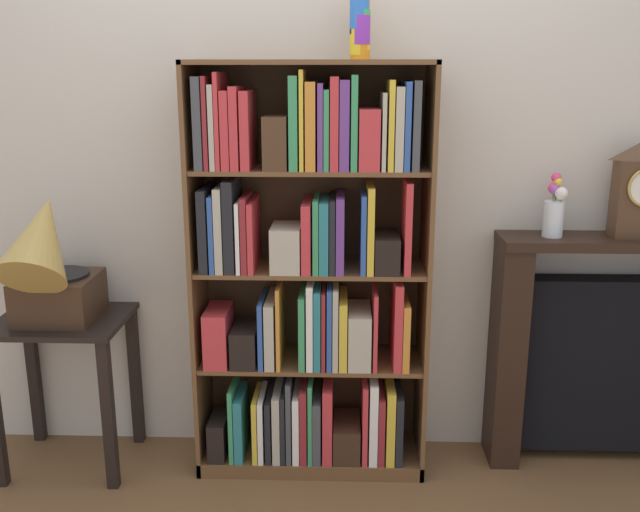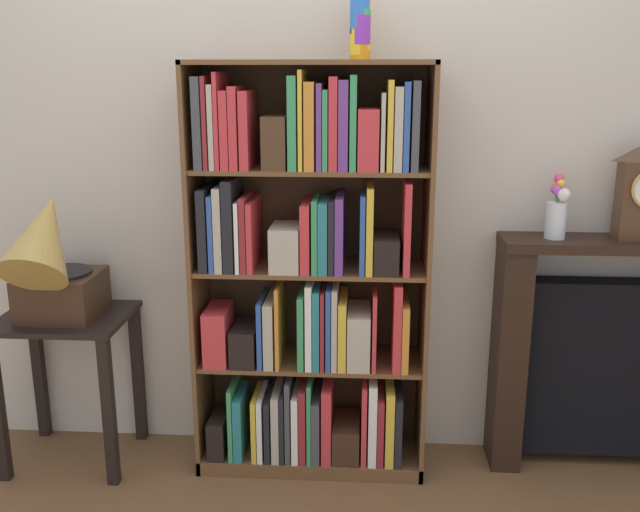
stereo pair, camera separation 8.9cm
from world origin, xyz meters
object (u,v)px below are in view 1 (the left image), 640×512
(flower_vase, at_px, (554,210))
(gramophone, at_px, (48,262))
(cup_stack, at_px, (360,25))
(side_table_left, at_px, (65,358))
(bookshelf, at_px, (310,284))
(fireplace_mantel, at_px, (605,352))

(flower_vase, bearing_deg, gramophone, -174.98)
(cup_stack, relative_size, gramophone, 0.44)
(side_table_left, xyz_separation_m, flower_vase, (2.00, 0.10, 0.62))
(bookshelf, height_order, flower_vase, bookshelf)
(fireplace_mantel, xyz_separation_m, flower_vase, (-0.27, -0.01, 0.61))
(side_table_left, distance_m, fireplace_mantel, 2.26)
(side_table_left, relative_size, gramophone, 1.12)
(bookshelf, bearing_deg, side_table_left, -177.94)
(bookshelf, xyz_separation_m, cup_stack, (0.19, 0.05, 1.00))
(gramophone, distance_m, flower_vase, 2.01)
(side_table_left, height_order, flower_vase, flower_vase)
(cup_stack, bearing_deg, gramophone, -172.78)
(cup_stack, distance_m, flower_vase, 1.06)
(side_table_left, bearing_deg, fireplace_mantel, 2.96)
(cup_stack, relative_size, side_table_left, 0.39)
(flower_vase, bearing_deg, side_table_left, -177.02)
(bookshelf, height_order, side_table_left, bookshelf)
(side_table_left, height_order, fireplace_mantel, fireplace_mantel)
(cup_stack, xyz_separation_m, fireplace_mantel, (1.05, 0.03, -1.31))
(bookshelf, xyz_separation_m, side_table_left, (-1.02, -0.04, -0.32))
(bookshelf, distance_m, gramophone, 1.03)
(bookshelf, distance_m, cup_stack, 1.02)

